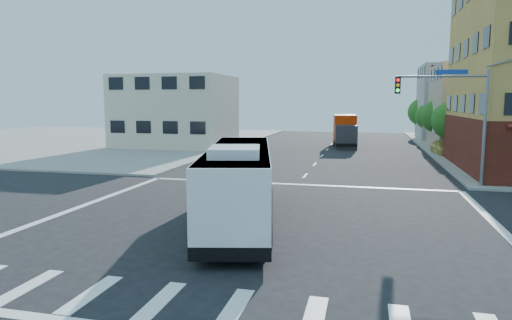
# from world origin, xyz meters

# --- Properties ---
(ground) EXTENTS (120.00, 120.00, 0.00)m
(ground) POSITION_xyz_m (0.00, 0.00, 0.00)
(ground) COLOR black
(ground) RESTS_ON ground
(sidewalk_nw) EXTENTS (50.00, 50.00, 0.15)m
(sidewalk_nw) POSITION_xyz_m (-35.00, 35.00, 0.07)
(sidewalk_nw) COLOR gray
(sidewalk_nw) RESTS_ON ground
(building_east_near) EXTENTS (12.06, 10.06, 9.00)m
(building_east_near) POSITION_xyz_m (16.98, 33.98, 4.51)
(building_east_near) COLOR tan
(building_east_near) RESTS_ON ground
(building_east_far) EXTENTS (12.06, 10.06, 10.00)m
(building_east_far) POSITION_xyz_m (16.98, 47.98, 5.01)
(building_east_far) COLOR #AAA9A4
(building_east_far) RESTS_ON ground
(building_west) EXTENTS (12.06, 10.06, 8.00)m
(building_west) POSITION_xyz_m (-17.02, 29.98, 4.01)
(building_west) COLOR beige
(building_west) RESTS_ON ground
(signal_mast_ne) EXTENTS (7.91, 1.13, 8.07)m
(signal_mast_ne) POSITION_xyz_m (9.08, 10.62, 4.98)
(signal_mast_ne) COLOR slate
(signal_mast_ne) RESTS_ON ground
(street_tree_a) EXTENTS (3.60, 3.60, 5.53)m
(street_tree_a) POSITION_xyz_m (11.90, 27.92, 3.59)
(street_tree_a) COLOR #3A2815
(street_tree_a) RESTS_ON ground
(street_tree_b) EXTENTS (3.80, 3.80, 5.79)m
(street_tree_b) POSITION_xyz_m (11.90, 35.92, 3.75)
(street_tree_b) COLOR #3A2815
(street_tree_b) RESTS_ON ground
(street_tree_c) EXTENTS (3.40, 3.40, 5.29)m
(street_tree_c) POSITION_xyz_m (11.90, 43.92, 3.46)
(street_tree_c) COLOR #3A2815
(street_tree_c) RESTS_ON ground
(street_tree_d) EXTENTS (4.00, 4.00, 6.03)m
(street_tree_d) POSITION_xyz_m (11.90, 51.92, 3.88)
(street_tree_d) COLOR #3A2815
(street_tree_d) RESTS_ON ground
(transit_bus) EXTENTS (5.16, 12.20, 3.53)m
(transit_bus) POSITION_xyz_m (-1.16, 0.19, 1.73)
(transit_bus) COLOR black
(transit_bus) RESTS_ON ground
(box_truck) EXTENTS (3.10, 8.22, 3.62)m
(box_truck) POSITION_xyz_m (1.65, 34.69, 1.75)
(box_truck) COLOR #2B2A2F
(box_truck) RESTS_ON ground
(parked_car) EXTENTS (2.24, 4.56, 1.50)m
(parked_car) POSITION_xyz_m (11.38, 28.62, 0.75)
(parked_car) COLOR gold
(parked_car) RESTS_ON ground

